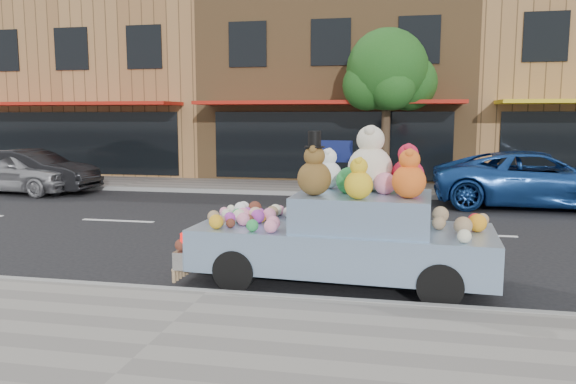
% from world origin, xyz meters
% --- Properties ---
extents(ground, '(120.00, 120.00, 0.00)m').
position_xyz_m(ground, '(0.00, 0.00, 0.00)').
color(ground, black).
rests_on(ground, ground).
extents(near_sidewalk, '(60.00, 3.00, 0.12)m').
position_xyz_m(near_sidewalk, '(0.00, -6.50, 0.06)').
color(near_sidewalk, gray).
rests_on(near_sidewalk, ground).
extents(far_sidewalk, '(60.00, 3.00, 0.12)m').
position_xyz_m(far_sidewalk, '(0.00, 6.50, 0.06)').
color(far_sidewalk, gray).
rests_on(far_sidewalk, ground).
extents(near_kerb, '(60.00, 0.12, 0.13)m').
position_xyz_m(near_kerb, '(0.00, -5.00, 0.07)').
color(near_kerb, gray).
rests_on(near_kerb, ground).
extents(far_kerb, '(60.00, 0.12, 0.13)m').
position_xyz_m(far_kerb, '(0.00, 5.00, 0.07)').
color(far_kerb, gray).
rests_on(far_kerb, ground).
extents(storefront_left, '(10.00, 9.80, 7.30)m').
position_xyz_m(storefront_left, '(-10.00, 11.97, 3.64)').
color(storefront_left, '#9E7042').
rests_on(storefront_left, ground).
extents(storefront_mid, '(10.00, 9.80, 7.30)m').
position_xyz_m(storefront_mid, '(0.00, 11.97, 3.64)').
color(storefront_mid, olive).
rests_on(storefront_mid, ground).
extents(street_tree, '(3.00, 2.70, 5.22)m').
position_xyz_m(street_tree, '(2.03, 6.55, 3.69)').
color(street_tree, '#38281C').
rests_on(street_tree, ground).
extents(car_silver, '(4.47, 2.23, 1.46)m').
position_xyz_m(car_silver, '(-9.51, 3.81, 0.73)').
color(car_silver, '#A7A6AB').
rests_on(car_silver, ground).
extents(car_blue, '(5.50, 2.63, 1.51)m').
position_xyz_m(car_blue, '(6.12, 4.07, 0.76)').
color(car_blue, '#1B4798').
rests_on(car_blue, ground).
extents(car_dark, '(4.24, 1.54, 1.39)m').
position_xyz_m(car_dark, '(-9.09, 3.94, 0.69)').
color(car_dark, black).
rests_on(car_dark, ground).
extents(art_car, '(4.57, 1.98, 2.33)m').
position_xyz_m(art_car, '(1.74, -3.87, 0.82)').
color(art_car, black).
rests_on(art_car, ground).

